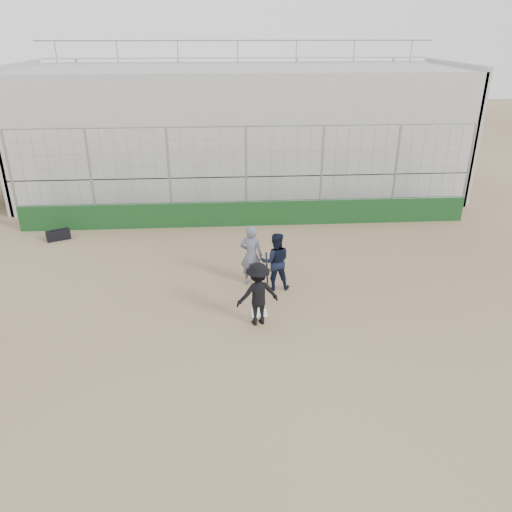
{
  "coord_description": "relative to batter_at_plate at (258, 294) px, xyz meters",
  "views": [
    {
      "loc": [
        -0.93,
        -12.14,
        7.36
      ],
      "look_at": [
        0.0,
        1.4,
        1.15
      ],
      "focal_mm": 35.0,
      "sensor_mm": 36.0,
      "label": 1
    }
  ],
  "objects": [
    {
      "name": "batter_at_plate",
      "position": [
        0.0,
        0.0,
        0.0
      ],
      "size": [
        1.29,
        0.92,
        1.94
      ],
      "color": "black",
      "rests_on": "ground"
    },
    {
      "name": "catcher_crouched",
      "position": [
        0.67,
        1.9,
        -0.28
      ],
      "size": [
        0.93,
        0.74,
        1.24
      ],
      "color": "black",
      "rests_on": "ground"
    },
    {
      "name": "umpire",
      "position": [
        -0.04,
        2.29,
        -0.02
      ],
      "size": [
        0.83,
        0.68,
        1.77
      ],
      "primitive_type": "imported",
      "rotation": [
        0.0,
        0.0,
        2.81
      ],
      "color": "#545B6B",
      "rests_on": "ground"
    },
    {
      "name": "bleachers",
      "position": [
        0.08,
        12.43,
        2.02
      ],
      "size": [
        20.25,
        6.7,
        6.98
      ],
      "color": "#979797",
      "rests_on": "ground"
    },
    {
      "name": "backstop",
      "position": [
        0.08,
        7.48,
        0.06
      ],
      "size": [
        18.1,
        0.25,
        4.04
      ],
      "color": "#113515",
      "rests_on": "ground"
    },
    {
      "name": "ground",
      "position": [
        0.08,
        0.48,
        -0.9
      ],
      "size": [
        90.0,
        90.0,
        0.0
      ],
      "primitive_type": "plane",
      "color": "brown",
      "rests_on": "ground"
    },
    {
      "name": "home_plate",
      "position": [
        0.08,
        0.48,
        -0.89
      ],
      "size": [
        0.44,
        0.44,
        0.02
      ],
      "primitive_type": "cube",
      "color": "white",
      "rests_on": "ground"
    },
    {
      "name": "equipment_bag",
      "position": [
        -7.17,
        6.42,
        -0.71
      ],
      "size": [
        0.93,
        0.69,
        0.41
      ],
      "color": "black",
      "rests_on": "ground"
    }
  ]
}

